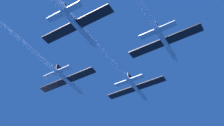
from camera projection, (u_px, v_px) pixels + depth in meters
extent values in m
cylinder|color=#B2BAC6|center=(137.00, 89.00, 80.49)|extent=(1.24, 11.32, 1.24)
cone|color=#B2BAC6|center=(147.00, 100.00, 84.90)|extent=(1.22, 2.49, 1.22)
ellipsoid|color=black|center=(140.00, 92.00, 82.44)|extent=(0.87, 2.26, 0.62)
cube|color=black|center=(121.00, 93.00, 82.02)|extent=(8.60, 2.49, 0.27)
cube|color=black|center=(151.00, 83.00, 78.25)|extent=(8.60, 2.49, 0.27)
cube|color=black|center=(129.00, 77.00, 78.63)|extent=(0.33, 2.04, 1.81)
cube|color=#B2BAC6|center=(121.00, 83.00, 78.44)|extent=(3.87, 1.49, 0.27)
cube|color=#B2BAC6|center=(137.00, 78.00, 76.48)|extent=(3.87, 1.49, 0.27)
cylinder|color=white|center=(86.00, 32.00, 63.66)|extent=(1.12, 41.41, 1.12)
cylinder|color=#B2BAC6|center=(68.00, 81.00, 76.92)|extent=(1.24, 11.32, 1.24)
cone|color=#B2BAC6|center=(82.00, 93.00, 81.33)|extent=(1.22, 2.49, 1.22)
ellipsoid|color=black|center=(74.00, 84.00, 78.87)|extent=(0.87, 2.26, 0.62)
cube|color=black|center=(54.00, 86.00, 78.44)|extent=(8.60, 2.49, 0.27)
cube|color=black|center=(81.00, 75.00, 74.68)|extent=(8.60, 2.49, 0.27)
cube|color=black|center=(59.00, 68.00, 75.05)|extent=(0.33, 2.04, 1.81)
cube|color=#B2BAC6|center=(50.00, 75.00, 74.87)|extent=(3.87, 1.49, 0.27)
cube|color=#B2BAC6|center=(65.00, 69.00, 72.91)|extent=(3.87, 1.49, 0.27)
cylinder|color=#B2BAC6|center=(165.00, 43.00, 65.09)|extent=(1.24, 11.32, 1.24)
cone|color=#B2BAC6|center=(176.00, 60.00, 69.49)|extent=(1.22, 2.49, 1.22)
ellipsoid|color=black|center=(169.00, 48.00, 67.03)|extent=(0.87, 2.26, 0.62)
cube|color=black|center=(146.00, 49.00, 66.61)|extent=(8.60, 2.49, 0.27)
cube|color=black|center=(184.00, 34.00, 62.84)|extent=(8.60, 2.49, 0.27)
cube|color=black|center=(157.00, 27.00, 63.22)|extent=(0.33, 2.04, 1.81)
cube|color=#B2BAC6|center=(147.00, 35.00, 63.03)|extent=(3.87, 1.49, 0.27)
cube|color=#B2BAC6|center=(168.00, 26.00, 61.07)|extent=(3.87, 1.49, 0.27)
cylinder|color=#B2BAC6|center=(78.00, 27.00, 60.78)|extent=(1.24, 11.32, 1.24)
cone|color=#B2BAC6|center=(95.00, 45.00, 65.19)|extent=(1.22, 2.49, 1.22)
ellipsoid|color=black|center=(84.00, 32.00, 62.72)|extent=(0.87, 2.26, 0.62)
cube|color=black|center=(59.00, 33.00, 62.30)|extent=(8.60, 2.49, 0.27)
cube|color=black|center=(94.00, 16.00, 58.54)|extent=(8.60, 2.49, 0.27)
cube|color=black|center=(66.00, 9.00, 58.91)|extent=(0.33, 2.04, 1.81)
cube|color=#B2BAC6|center=(55.00, 17.00, 58.72)|extent=(3.87, 1.49, 0.27)
cube|color=#B2BAC6|center=(74.00, 7.00, 56.77)|extent=(3.87, 1.49, 0.27)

